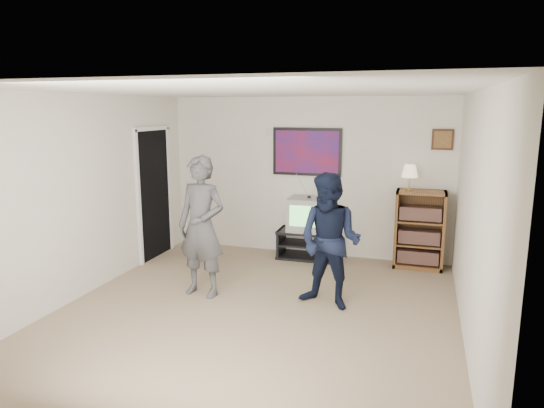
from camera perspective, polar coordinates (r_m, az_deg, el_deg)
The scene contains 13 objects.
room_shell at distance 5.68m, azimuth -0.92°, elevation 0.31°, with size 4.51×5.00×2.51m.
media_stand at distance 7.66m, azimuth 4.12°, elevation -4.71°, with size 0.91×0.52×0.45m.
crt_television at distance 7.54m, azimuth 4.35°, elevation -1.20°, with size 0.61×0.52×0.52m, color gray, non-canonical shape.
bookshelf at distance 7.43m, azimuth 16.95°, elevation -2.89°, with size 0.70×0.40×1.15m, color #58361A, non-canonical shape.
table_lamp at distance 7.29m, azimuth 15.88°, elevation 3.03°, with size 0.24×0.24×0.38m, color beige, non-canonical shape.
person_tall at distance 6.07m, azimuth -8.30°, elevation -2.65°, with size 0.64×0.42×1.76m, color #404144.
person_short at distance 5.69m, azimuth 6.82°, elevation -4.39°, with size 0.78×0.61×1.60m, color black.
controller_left at distance 6.15m, azimuth -7.54°, elevation 1.30°, with size 0.04×0.12×0.04m, color white.
controller_right at distance 5.84m, azimuth 7.32°, elevation -2.16°, with size 0.04×0.13×0.04m, color white.
poster at distance 7.66m, azimuth 4.13°, elevation 6.14°, with size 1.10×0.03×0.75m, color black.
air_vent at distance 7.78m, azimuth 0.18°, elevation 8.46°, with size 0.28×0.02×0.14m, color white.
small_picture at distance 7.44m, azimuth 19.44°, elevation 7.17°, with size 0.30×0.03×0.30m, color #442315.
doorway at distance 7.78m, azimuth -13.73°, elevation 1.10°, with size 0.03×0.85×2.00m, color black.
Camera 1 is at (1.76, -4.94, 2.32)m, focal length 32.00 mm.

